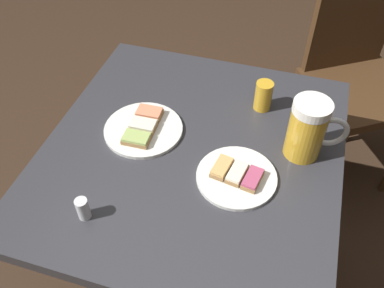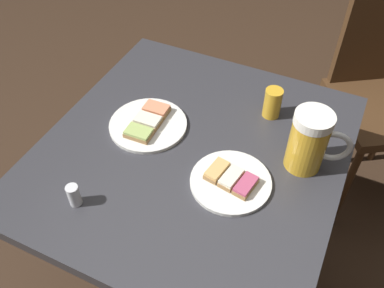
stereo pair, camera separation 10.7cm
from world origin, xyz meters
The scene contains 8 objects.
ground_plane centered at (0.00, 0.00, 0.00)m, with size 6.00×6.00×0.00m, color #382619.
cafe_table centered at (0.00, 0.00, 0.57)m, with size 0.81×0.77×0.71m.
plate_near centered at (-0.03, -0.15, 0.72)m, with size 0.21×0.21×0.03m.
plate_far centered at (0.06, 0.13, 0.72)m, with size 0.20×0.20×0.03m.
beer_mug centered at (-0.07, 0.28, 0.80)m, with size 0.09×0.15×0.17m.
beer_glass_small centered at (-0.22, 0.14, 0.76)m, with size 0.05×0.05×0.09m, color gold.
salt_shaker centered at (0.27, -0.17, 0.74)m, with size 0.03×0.03×0.06m, color silver.
cafe_chair centered at (-0.75, 0.44, 0.53)m, with size 0.53×0.53×0.89m.
Camera 1 is at (0.71, 0.22, 1.51)m, focal length 38.89 mm.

